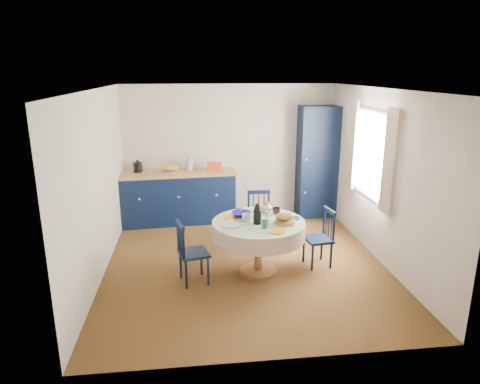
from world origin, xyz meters
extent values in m
plane|color=black|center=(0.00, 0.00, 0.00)|extent=(4.50, 4.50, 0.00)
plane|color=white|center=(0.00, 0.00, 2.50)|extent=(4.50, 4.50, 0.00)
cube|color=beige|center=(0.00, 2.25, 1.25)|extent=(4.00, 0.02, 2.50)
cube|color=beige|center=(-2.00, 0.00, 1.25)|extent=(0.02, 4.50, 2.50)
cube|color=beige|center=(2.00, 0.00, 1.25)|extent=(0.02, 4.50, 2.50)
plane|color=white|center=(2.00, 0.30, 1.50)|extent=(0.00, 1.20, 1.20)
cube|color=beige|center=(1.92, -0.40, 1.55)|extent=(0.05, 0.34, 1.45)
cube|color=beige|center=(1.92, 1.00, 1.55)|extent=(0.05, 0.34, 1.45)
cube|color=black|center=(-1.00, 1.90, 0.45)|extent=(2.11, 0.76, 0.91)
cube|color=#AD754F|center=(-1.00, 1.90, 0.93)|extent=(2.17, 0.81, 0.04)
cube|color=#9C3116|center=(-0.32, 1.97, 1.03)|extent=(0.27, 0.16, 0.16)
cube|color=#AD754F|center=(-1.12, 1.88, 0.96)|extent=(0.36, 0.26, 0.02)
ellipsoid|color=#BC8A49|center=(-1.12, 1.88, 1.04)|extent=(0.31, 0.20, 0.13)
cylinder|color=silver|center=(-0.78, 2.07, 1.06)|extent=(0.12, 0.12, 0.22)
cube|color=black|center=(1.66, 2.00, 1.05)|extent=(0.75, 0.54, 2.11)
cylinder|color=white|center=(1.37, 1.73, 1.16)|extent=(0.04, 0.02, 0.04)
cylinder|color=white|center=(1.37, 1.73, 0.53)|extent=(0.04, 0.02, 0.04)
cylinder|color=brown|center=(0.14, -0.38, 0.03)|extent=(0.52, 0.52, 0.05)
cylinder|color=brown|center=(0.14, -0.38, 0.38)|extent=(0.11, 0.11, 0.69)
cylinder|color=brown|center=(0.14, -0.38, 0.74)|extent=(1.21, 1.21, 0.03)
cylinder|color=white|center=(0.14, -0.38, 0.64)|extent=(1.27, 1.27, 0.22)
cylinder|color=white|center=(0.14, -0.38, 0.76)|extent=(1.27, 1.27, 0.01)
cylinder|color=#819EAB|center=(-0.25, -0.51, 0.77)|extent=(0.22, 0.22, 0.01)
cylinder|color=orange|center=(0.32, -0.78, 0.77)|extent=(0.22, 0.22, 0.01)
cylinder|color=navy|center=(0.62, -0.31, 0.77)|extent=(0.22, 0.22, 0.01)
cylinder|color=#97B470|center=(0.19, 0.09, 0.77)|extent=(0.22, 0.22, 0.01)
cylinder|color=orange|center=(-0.22, -0.19, 0.77)|extent=(0.22, 0.22, 0.01)
cylinder|color=olive|center=(0.48, -0.50, 0.79)|extent=(0.28, 0.28, 0.05)
ellipsoid|color=#BC8A49|center=(0.48, -0.50, 0.87)|extent=(0.26, 0.16, 0.11)
cube|color=silver|center=(0.03, -0.23, 0.79)|extent=(0.10, 0.07, 0.04)
cylinder|color=black|center=(-0.57, -0.64, 0.20)|extent=(0.03, 0.03, 0.39)
cylinder|color=black|center=(-0.65, -0.34, 0.20)|extent=(0.03, 0.03, 0.39)
cylinder|color=black|center=(-0.85, -0.72, 0.20)|extent=(0.03, 0.03, 0.39)
cylinder|color=black|center=(-0.93, -0.42, 0.20)|extent=(0.03, 0.03, 0.39)
cube|color=black|center=(-0.75, -0.53, 0.41)|extent=(0.45, 0.47, 0.04)
cylinder|color=black|center=(-0.87, -0.72, 0.63)|extent=(0.03, 0.03, 0.44)
cylinder|color=black|center=(-0.95, -0.42, 0.63)|extent=(0.03, 0.03, 0.44)
cube|color=black|center=(-0.91, -0.57, 0.83)|extent=(0.12, 0.35, 0.06)
cylinder|color=black|center=(-0.89, -0.65, 0.61)|extent=(0.02, 0.02, 0.37)
cylinder|color=black|center=(-0.91, -0.57, 0.61)|extent=(0.02, 0.02, 0.37)
cylinder|color=black|center=(-0.93, -0.49, 0.61)|extent=(0.02, 0.02, 0.37)
cylinder|color=black|center=(0.15, 0.36, 0.21)|extent=(0.03, 0.03, 0.41)
cylinder|color=black|center=(0.47, 0.36, 0.21)|extent=(0.03, 0.03, 0.41)
cylinder|color=black|center=(0.15, 0.67, 0.21)|extent=(0.03, 0.03, 0.41)
cylinder|color=black|center=(0.48, 0.66, 0.21)|extent=(0.03, 0.03, 0.41)
cube|color=black|center=(0.31, 0.51, 0.43)|extent=(0.41, 0.39, 0.04)
cylinder|color=black|center=(0.15, 0.69, 0.66)|extent=(0.03, 0.03, 0.46)
cylinder|color=black|center=(0.48, 0.68, 0.66)|extent=(0.03, 0.03, 0.46)
cube|color=black|center=(0.31, 0.68, 0.87)|extent=(0.36, 0.04, 0.06)
cylinder|color=black|center=(0.23, 0.68, 0.64)|extent=(0.02, 0.02, 0.38)
cylinder|color=black|center=(0.31, 0.68, 0.64)|extent=(0.02, 0.02, 0.38)
cylinder|color=black|center=(0.40, 0.68, 0.64)|extent=(0.02, 0.02, 0.38)
cylinder|color=black|center=(0.87, -0.09, 0.19)|extent=(0.03, 0.03, 0.38)
cylinder|color=black|center=(0.91, -0.40, 0.19)|extent=(0.03, 0.03, 0.38)
cylinder|color=black|center=(1.15, -0.05, 0.19)|extent=(0.03, 0.03, 0.38)
cylinder|color=black|center=(1.20, -0.35, 0.19)|extent=(0.03, 0.03, 0.38)
cube|color=black|center=(1.03, -0.22, 0.40)|extent=(0.41, 0.42, 0.04)
cylinder|color=black|center=(1.17, -0.05, 0.62)|extent=(0.03, 0.03, 0.43)
cylinder|color=black|center=(1.22, -0.35, 0.62)|extent=(0.03, 0.03, 0.43)
cube|color=black|center=(1.19, -0.20, 0.81)|extent=(0.09, 0.34, 0.05)
cylinder|color=black|center=(1.18, -0.12, 0.60)|extent=(0.02, 0.02, 0.36)
cylinder|color=black|center=(1.19, -0.20, 0.60)|extent=(0.02, 0.02, 0.36)
cylinder|color=black|center=(1.20, -0.28, 0.60)|extent=(0.02, 0.02, 0.36)
imported|color=silver|center=(-0.01, -0.34, 0.82)|extent=(0.13, 0.13, 0.11)
imported|color=#2D676B|center=(0.18, -0.62, 0.81)|extent=(0.11, 0.11, 0.10)
imported|color=black|center=(0.44, -0.10, 0.81)|extent=(0.12, 0.12, 0.09)
imported|color=silver|center=(-0.06, 0.00, 0.81)|extent=(0.11, 0.11, 0.10)
imported|color=#0D087B|center=(-0.06, -0.14, 0.80)|extent=(0.26, 0.26, 0.06)
camera|label=1|loc=(-0.75, -5.77, 2.75)|focal=32.00mm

